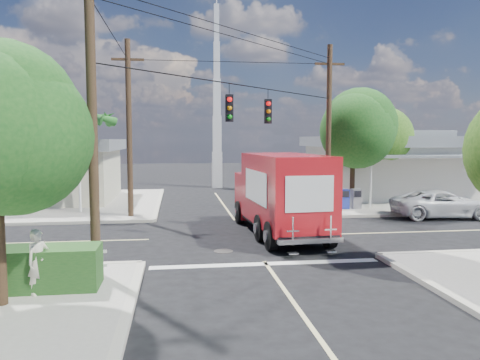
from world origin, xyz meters
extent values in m
plane|color=black|center=(0.00, 0.00, 0.00)|extent=(120.00, 120.00, 0.00)
cube|color=#A09A90|center=(11.00, 11.00, 0.07)|extent=(14.00, 14.00, 0.14)
cube|color=#BAB5A5|center=(4.00, 11.00, 0.07)|extent=(0.25, 14.00, 0.14)
cube|color=#BAB5A5|center=(11.00, 4.00, 0.07)|extent=(14.00, 0.25, 0.14)
cube|color=#A09A90|center=(-11.00, 11.00, 0.07)|extent=(14.00, 14.00, 0.14)
cube|color=#BAB5A5|center=(-4.00, 11.00, 0.07)|extent=(0.25, 14.00, 0.14)
cube|color=#BAB5A5|center=(-11.00, 4.00, 0.07)|extent=(14.00, 0.25, 0.14)
cube|color=beige|center=(0.00, 10.00, 0.01)|extent=(0.12, 12.00, 0.01)
cube|color=beige|center=(0.00, -10.00, 0.01)|extent=(0.12, 12.00, 0.01)
cube|color=beige|center=(10.00, 0.00, 0.01)|extent=(12.00, 0.12, 0.01)
cube|color=silver|center=(0.00, -4.30, 0.01)|extent=(7.50, 0.40, 0.01)
cube|color=beige|center=(12.50, 12.00, 1.84)|extent=(11.00, 8.00, 3.40)
cube|color=gray|center=(12.50, 12.00, 3.89)|extent=(11.80, 8.80, 0.70)
cube|color=gray|center=(12.50, 12.00, 4.39)|extent=(6.05, 4.40, 0.50)
cube|color=gray|center=(12.50, 7.10, 3.04)|extent=(9.90, 1.80, 0.15)
cylinder|color=silver|center=(8.10, 6.30, 1.59)|extent=(0.12, 0.12, 2.90)
cube|color=beige|center=(-12.00, 12.50, 1.74)|extent=(10.00, 8.00, 3.20)
cube|color=gray|center=(-12.00, 12.50, 3.69)|extent=(10.80, 8.80, 0.70)
cube|color=gray|center=(-12.00, 12.50, 4.19)|extent=(5.50, 4.40, 0.50)
cube|color=gray|center=(-12.00, 7.60, 2.84)|extent=(9.00, 1.80, 0.15)
cylinder|color=silver|center=(-8.00, 6.80, 1.49)|extent=(0.12, 0.12, 2.70)
cube|color=silver|center=(0.50, 20.00, 1.50)|extent=(0.80, 0.80, 3.00)
cube|color=silver|center=(0.50, 20.00, 4.50)|extent=(0.70, 0.70, 3.00)
cube|color=silver|center=(0.50, 20.00, 7.50)|extent=(0.60, 0.60, 3.00)
cube|color=silver|center=(0.50, 20.00, 10.50)|extent=(0.50, 0.50, 3.00)
cube|color=silver|center=(0.50, 20.00, 13.50)|extent=(0.40, 0.40, 3.00)
sphere|color=#164C17|center=(-6.65, -7.80, 4.20)|extent=(3.25, 3.25, 3.25)
cylinder|color=#422D1C|center=(7.20, 6.80, 2.19)|extent=(0.28, 0.28, 4.10)
sphere|color=#164C17|center=(7.20, 6.80, 4.75)|extent=(4.10, 4.10, 4.10)
sphere|color=#164C17|center=(6.80, 7.00, 5.00)|extent=(3.33, 3.33, 3.33)
sphere|color=#164C17|center=(7.55, 6.50, 4.62)|extent=(3.58, 3.58, 3.58)
cylinder|color=#422D1C|center=(9.80, 9.00, 1.93)|extent=(0.28, 0.28, 3.58)
sphere|color=#265915|center=(9.80, 9.00, 4.17)|extent=(3.58, 3.58, 3.58)
sphere|color=#265915|center=(9.40, 9.20, 4.40)|extent=(2.91, 2.91, 2.91)
sphere|color=#265915|center=(10.15, 8.70, 4.06)|extent=(3.14, 3.14, 3.14)
cylinder|color=#422D1C|center=(-7.50, 7.50, 2.64)|extent=(0.24, 0.24, 5.00)
cone|color=#246A24|center=(-6.60, 7.50, 5.24)|extent=(0.50, 2.06, 0.98)
cone|color=#246A24|center=(-6.94, 8.20, 5.24)|extent=(1.92, 1.68, 0.98)
cone|color=#246A24|center=(-7.70, 8.38, 5.24)|extent=(2.12, 0.95, 0.98)
cone|color=#246A24|center=(-8.31, 7.89, 5.24)|extent=(1.34, 2.07, 0.98)
cone|color=#246A24|center=(-8.31, 7.11, 5.24)|extent=(1.34, 2.07, 0.98)
cone|color=#246A24|center=(-7.70, 6.62, 5.24)|extent=(2.12, 0.95, 0.98)
cone|color=#246A24|center=(-6.94, 6.80, 5.24)|extent=(1.92, 1.68, 0.98)
cylinder|color=#422D1C|center=(-9.50, 9.00, 2.44)|extent=(0.24, 0.24, 4.60)
cone|color=#246A24|center=(-8.60, 9.00, 4.84)|extent=(0.50, 2.06, 0.98)
cone|color=#246A24|center=(-8.94, 9.70, 4.84)|extent=(1.92, 1.68, 0.98)
cone|color=#246A24|center=(-9.70, 9.88, 4.84)|extent=(2.12, 0.95, 0.98)
cone|color=#246A24|center=(-10.31, 9.39, 4.84)|extent=(1.34, 2.07, 0.98)
cone|color=#246A24|center=(-10.31, 8.61, 4.84)|extent=(1.34, 2.07, 0.98)
cone|color=#246A24|center=(-9.70, 8.12, 4.84)|extent=(2.12, 0.95, 0.98)
cone|color=#246A24|center=(-8.94, 8.30, 4.84)|extent=(1.92, 1.68, 0.98)
cylinder|color=#473321|center=(-5.20, -5.20, 4.50)|extent=(0.28, 0.28, 9.00)
cylinder|color=#473321|center=(5.20, 5.20, 4.50)|extent=(0.28, 0.28, 9.00)
cube|color=#473321|center=(5.20, 5.20, 8.00)|extent=(1.60, 0.12, 0.12)
cylinder|color=#473321|center=(-5.20, 5.20, 4.50)|extent=(0.28, 0.28, 9.00)
cube|color=#473321|center=(-5.20, 5.20, 8.00)|extent=(1.60, 0.12, 0.12)
cylinder|color=black|center=(0.00, 0.00, 6.20)|extent=(10.43, 10.43, 0.04)
cube|color=black|center=(-0.80, -0.80, 5.25)|extent=(0.30, 0.24, 1.05)
sphere|color=red|center=(-0.80, -0.94, 5.58)|extent=(0.20, 0.20, 0.20)
cube|color=black|center=(1.10, 1.10, 5.25)|extent=(0.30, 0.24, 1.05)
sphere|color=red|center=(1.10, 0.96, 5.58)|extent=(0.20, 0.20, 0.20)
cube|color=silver|center=(-5.00, -5.60, 0.64)|extent=(0.09, 0.06, 1.00)
cube|color=#9D1407|center=(5.80, 6.20, 0.69)|extent=(0.50, 0.50, 1.10)
cube|color=#22329F|center=(6.50, 6.20, 0.69)|extent=(0.50, 0.50, 1.10)
cube|color=slate|center=(7.20, 6.20, 0.69)|extent=(0.50, 0.50, 1.10)
cube|color=black|center=(1.46, 0.39, 0.54)|extent=(2.78, 7.78, 0.25)
cube|color=red|center=(1.25, 3.37, 1.32)|extent=(2.46, 1.82, 2.16)
cube|color=black|center=(1.20, 4.06, 1.72)|extent=(2.07, 0.39, 0.93)
cube|color=silver|center=(1.19, 4.25, 0.64)|extent=(2.26, 0.27, 0.34)
cube|color=red|center=(1.52, -0.49, 2.01)|extent=(2.84, 5.84, 2.84)
cube|color=white|center=(2.76, -0.41, 2.16)|extent=(0.26, 3.52, 1.27)
cube|color=white|center=(0.28, -0.58, 2.16)|extent=(0.26, 3.52, 1.27)
cube|color=white|center=(1.72, -3.35, 2.16)|extent=(1.76, 0.14, 1.27)
cube|color=silver|center=(1.72, -3.48, 0.54)|extent=(2.36, 0.41, 0.18)
cube|color=silver|center=(1.05, -3.65, 0.93)|extent=(0.44, 0.09, 0.98)
cube|color=silver|center=(2.42, -3.56, 0.93)|extent=(0.44, 0.09, 0.98)
cylinder|color=black|center=(0.14, 3.15, 0.54)|extent=(0.39, 1.10, 1.08)
cylinder|color=black|center=(2.39, 3.30, 0.54)|extent=(0.39, 1.10, 1.08)
cylinder|color=black|center=(0.53, -2.53, 0.54)|extent=(0.39, 1.10, 1.08)
cylinder|color=black|center=(2.78, -2.37, 0.54)|extent=(0.39, 1.10, 1.08)
imported|color=silver|center=(10.75, 3.38, 0.70)|extent=(5.23, 2.71, 1.41)
imported|color=beige|center=(-6.32, -6.88, 0.97)|extent=(0.70, 0.72, 1.67)
camera|label=1|loc=(-2.84, -18.97, 4.05)|focal=35.00mm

